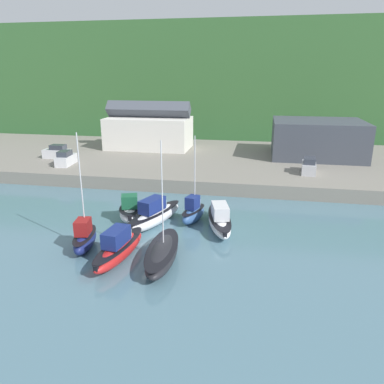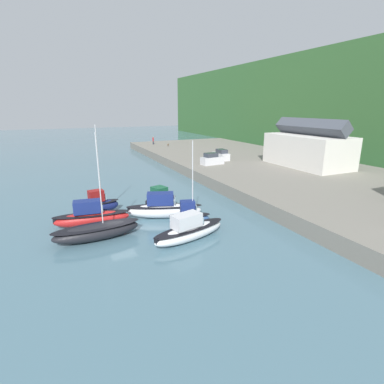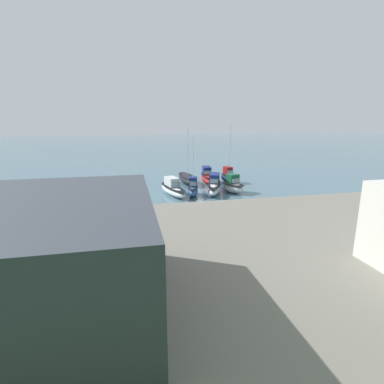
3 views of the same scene
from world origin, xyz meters
name	(u,v)px [view 2 (image 2 of 3)]	position (x,y,z in m)	size (l,w,h in m)	color
ground_plane	(121,231)	(0.00, 0.00, 0.00)	(320.00, 320.00, 0.00)	slate
quay_promenade	(341,189)	(0.00, 31.14, 0.86)	(123.16, 30.98, 1.72)	gray
harbor_clubhouse	(308,149)	(-11.53, 35.90, 4.84)	(14.96, 8.13, 8.39)	silver
moored_boat_0	(161,201)	(-4.54, 5.76, 1.06)	(3.53, 4.80, 2.86)	white
moored_boat_1	(164,208)	(-1.73, 5.15, 1.08)	(4.67, 8.58, 2.91)	white
moored_boat_2	(189,217)	(1.98, 6.64, 1.08)	(2.58, 4.51, 8.93)	#33568E
moored_boat_3	(189,230)	(4.83, 5.35, 0.97)	(3.94, 8.16, 2.64)	white
moored_boat_4	(99,205)	(-6.17, -1.28, 1.08)	(2.40, 4.96, 10.18)	navy
moored_boat_5	(91,217)	(-2.56, -2.52, 1.04)	(2.79, 7.90, 2.81)	red
moored_boat_6	(97,231)	(1.10, -2.44, 0.82)	(2.91, 8.23, 9.94)	black
parked_car_0	(212,159)	(-19.89, 21.04, 2.64)	(2.19, 4.35, 2.16)	silver
parked_car_3	(221,155)	(-23.60, 25.09, 2.64)	(4.23, 1.87, 2.16)	silver
person_on_quay	(153,140)	(-54.07, 20.52, 2.82)	(0.40, 0.40, 2.14)	#232838
dog_on_quay	(168,145)	(-48.08, 22.80, 2.18)	(0.81, 0.74, 0.68)	brown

